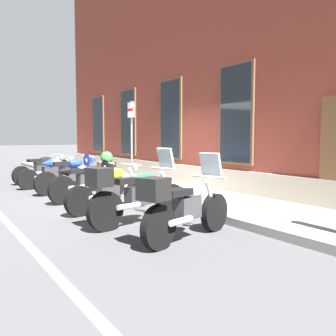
# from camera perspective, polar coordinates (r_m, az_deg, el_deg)

# --- Properties ---
(ground_plane) EXTENTS (140.00, 140.00, 0.00)m
(ground_plane) POSITION_cam_1_polar(r_m,az_deg,el_deg) (9.81, -5.63, -4.33)
(ground_plane) COLOR #38383A
(sidewalk) EXTENTS (27.12, 2.22, 0.15)m
(sidewalk) POSITION_cam_1_polar(r_m,az_deg,el_deg) (10.34, -0.13, -3.44)
(sidewalk) COLOR gray
(sidewalk) RESTS_ON ground_plane
(brick_pub_facade) EXTENTS (21.12, 5.25, 8.62)m
(brick_pub_facade) POSITION_cam_1_polar(r_m,az_deg,el_deg) (12.89, 14.48, 16.90)
(brick_pub_facade) COLOR maroon
(brick_pub_facade) RESTS_ON ground_plane
(motorcycle_black_naked) EXTENTS (0.82, 2.09, 0.94)m
(motorcycle_black_naked) POSITION_cam_1_polar(r_m,az_deg,el_deg) (13.39, -18.14, -0.12)
(motorcycle_black_naked) COLOR black
(motorcycle_black_naked) RESTS_ON ground_plane
(motorcycle_grey_naked) EXTENTS (0.64, 2.07, 0.93)m
(motorcycle_grey_naked) POSITION_cam_1_polar(r_m,az_deg,el_deg) (12.03, -16.94, -0.61)
(motorcycle_grey_naked) COLOR black
(motorcycle_grey_naked) RESTS_ON ground_plane
(motorcycle_blue_sport) EXTENTS (0.65, 2.04, 1.07)m
(motorcycle_blue_sport) POSITION_cam_1_polar(r_m,az_deg,el_deg) (10.69, -14.00, -0.59)
(motorcycle_blue_sport) COLOR black
(motorcycle_blue_sport) RESTS_ON ground_plane
(motorcycle_black_sport) EXTENTS (0.66, 2.02, 0.98)m
(motorcycle_black_sport) POSITION_cam_1_polar(r_m,az_deg,el_deg) (9.27, -11.45, -1.56)
(motorcycle_black_sport) COLOR black
(motorcycle_black_sport) RESTS_ON ground_plane
(motorcycle_yellow_naked) EXTENTS (0.72, 2.05, 0.96)m
(motorcycle_yellow_naked) POSITION_cam_1_polar(r_m,az_deg,el_deg) (7.92, -8.55, -3.02)
(motorcycle_yellow_naked) COLOR black
(motorcycle_yellow_naked) RESTS_ON ground_plane
(motorcycle_green_touring) EXTENTS (0.80, 2.11, 1.33)m
(motorcycle_green_touring) POSITION_cam_1_polar(r_m,az_deg,el_deg) (6.60, -4.94, -3.84)
(motorcycle_green_touring) COLOR black
(motorcycle_green_touring) RESTS_ON ground_plane
(motorcycle_silver_touring) EXTENTS (0.91, 1.93, 1.28)m
(motorcycle_silver_touring) POSITION_cam_1_polar(r_m,az_deg,el_deg) (5.57, 2.51, -5.59)
(motorcycle_silver_touring) COLOR black
(motorcycle_silver_touring) RESTS_ON ground_plane
(parking_sign) EXTENTS (0.36, 0.07, 2.42)m
(parking_sign) POSITION_cam_1_polar(r_m,az_deg,el_deg) (11.14, -5.52, 5.58)
(parking_sign) COLOR #4C4C51
(parking_sign) RESTS_ON sidewalk
(barrel_planter) EXTENTS (0.64, 0.64, 0.93)m
(barrel_planter) POSITION_cam_1_polar(r_m,az_deg,el_deg) (12.40, -9.17, -0.02)
(barrel_planter) COLOR brown
(barrel_planter) RESTS_ON sidewalk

